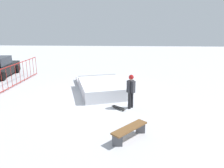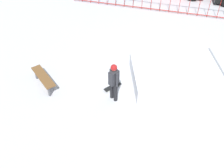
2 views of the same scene
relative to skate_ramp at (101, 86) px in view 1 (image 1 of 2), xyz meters
name	(u,v)px [view 1 (image 1 of 2)]	position (x,y,z in m)	size (l,w,h in m)	color
ground_plane	(95,99)	(-1.48, 0.22, -0.32)	(60.00, 60.00, 0.00)	silver
skate_ramp	(101,86)	(0.00, 0.00, 0.00)	(5.93, 4.10, 0.74)	silver
skater	(131,89)	(-2.75, -1.78, 0.69)	(0.40, 0.44, 1.73)	black
skateboard	(119,108)	(-2.94, -1.18, -0.24)	(0.67, 0.74, 0.09)	black
park_bench	(130,130)	(-5.79, -1.65, 0.04)	(1.46, 1.36, 0.48)	brown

